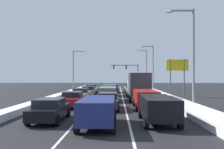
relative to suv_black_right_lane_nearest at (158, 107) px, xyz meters
name	(u,v)px	position (x,y,z in m)	size (l,w,h in m)	color
ground_plane	(110,99)	(-3.55, 15.00, -1.02)	(144.35, 144.35, 0.00)	black
lane_stripe_between_right_lane_and_center_lane	(122,96)	(-1.85, 20.55, -1.01)	(0.14, 61.07, 0.01)	silver
lane_stripe_between_center_lane_and_left_lane	(100,96)	(-5.25, 20.55, -1.01)	(0.14, 61.07, 0.01)	silver
snow_bank_right_shoulder	(157,94)	(3.45, 20.55, -0.74)	(2.11, 61.07, 0.56)	white
snow_bank_left_shoulder	(66,94)	(-10.55, 20.55, -0.75)	(1.23, 61.07, 0.53)	white
suv_black_right_lane_nearest	(158,107)	(0.00, 0.00, 0.00)	(2.16, 4.90, 1.67)	black
suv_red_right_lane_second	(146,97)	(0.03, 6.56, 0.00)	(2.16, 4.90, 1.67)	maroon
box_truck_right_lane_third	(138,85)	(0.00, 13.76, 0.88)	(2.53, 7.20, 3.36)	#B7BABF
sedan_tan_right_lane_fourth	(132,90)	(-0.28, 22.23, -0.25)	(2.00, 4.50, 1.51)	#937F60
sedan_white_right_lane_fifth	(130,88)	(-0.24, 28.80, -0.25)	(2.00, 4.50, 1.51)	silver
suv_navy_center_lane_nearest	(98,109)	(-3.74, -1.15, 0.00)	(2.16, 4.90, 1.67)	navy
sedan_charcoal_center_lane_second	(108,101)	(-3.42, 6.01, -0.25)	(2.00, 4.50, 1.51)	#38383D
suv_gray_center_lane_third	(108,92)	(-3.70, 12.96, 0.00)	(2.16, 4.90, 1.67)	slate
suv_green_center_lane_fourth	(109,89)	(-3.80, 20.06, 0.00)	(2.16, 4.90, 1.67)	#1E5633
sedan_maroon_center_lane_fifth	(113,88)	(-3.35, 27.13, -0.25)	(2.00, 4.50, 1.51)	maroon
sedan_black_left_lane_nearest	(50,110)	(-7.06, 0.42, -0.25)	(2.00, 4.50, 1.51)	black
sedan_red_left_lane_second	(73,99)	(-6.86, 7.38, -0.25)	(2.00, 4.50, 1.51)	maroon
sedan_silver_left_lane_third	(81,94)	(-7.07, 13.53, -0.25)	(2.00, 4.50, 1.51)	#B7BABF
sedan_tan_left_lane_fourth	(89,91)	(-6.82, 19.26, -0.25)	(2.00, 4.50, 1.51)	#937F60
sedan_white_left_lane_fifth	(91,89)	(-7.17, 25.63, -0.25)	(2.00, 4.50, 1.51)	silver
traffic_light_gantry	(129,71)	(0.71, 48.30, 3.48)	(7.54, 0.47, 6.20)	slate
street_lamp_right_near	(190,50)	(4.12, 6.67, 4.41)	(2.66, 0.36, 9.20)	gray
street_lamp_right_mid	(151,64)	(3.79, 28.88, 4.17)	(2.66, 0.36, 8.74)	gray
street_lamp_right_far	(145,66)	(3.93, 39.98, 4.43)	(2.66, 0.36, 9.23)	gray
street_lamp_left_mid	(75,67)	(-11.00, 31.03, 3.82)	(2.66, 0.36, 8.07)	gray
roadside_sign_right	(177,69)	(6.14, 19.01, 3.00)	(3.20, 0.16, 5.50)	#59595B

